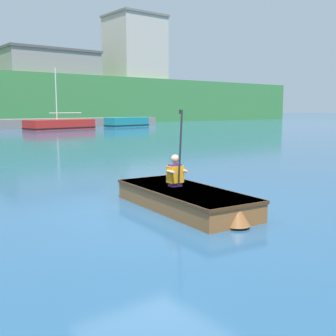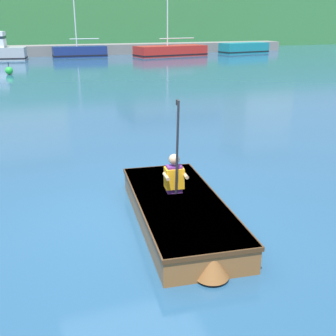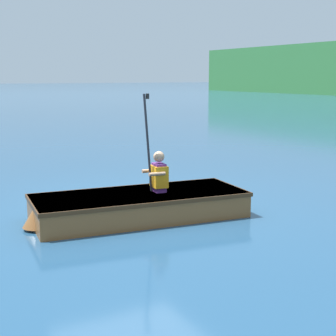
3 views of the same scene
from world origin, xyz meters
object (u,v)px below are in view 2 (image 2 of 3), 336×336
moored_boat_dock_east_end (80,52)px  channel_buoy (9,71)px  person_paddler (174,175)px  moored_boat_dock_center_near (171,51)px  moored_boat_dock_center_far (244,48)px  rowboat_foreground (180,211)px

moored_boat_dock_east_end → channel_buoy: moored_boat_dock_east_end is taller
person_paddler → moored_boat_dock_center_near: bearing=69.7°
moored_boat_dock_center_far → channel_buoy: moored_boat_dock_center_far is taller
moored_boat_dock_east_end → channel_buoy: size_ratio=6.81×
person_paddler → rowboat_foreground: bearing=-96.5°
moored_boat_dock_center_near → moored_boat_dock_center_far: 7.86m
moored_boat_dock_center_near → rowboat_foreground: bearing=-110.1°
channel_buoy → moored_boat_dock_center_near: bearing=34.9°
moored_boat_dock_center_near → moored_boat_dock_east_end: 7.91m
moored_boat_dock_center_near → moored_boat_dock_east_end: size_ratio=1.37×
moored_boat_dock_center_near → rowboat_foreground: 32.75m
moored_boat_dock_center_near → channel_buoy: 16.58m
moored_boat_dock_center_far → person_paddler: bearing=-121.4°
moored_boat_dock_center_far → person_paddler: (-19.04, -31.16, 0.23)m
moored_boat_dock_center_far → rowboat_foreground: moored_boat_dock_center_far is taller
rowboat_foreground → channel_buoy: 21.39m
person_paddler → channel_buoy: bearing=96.5°
person_paddler → channel_buoy: person_paddler is taller
moored_boat_dock_center_near → channel_buoy: (-13.59, -9.49, -0.21)m
moored_boat_dock_center_near → rowboat_foreground: size_ratio=1.94×
moored_boat_dock_center_near → moored_boat_dock_center_far: (7.82, 0.77, 0.03)m
rowboat_foreground → person_paddler: person_paddler is taller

